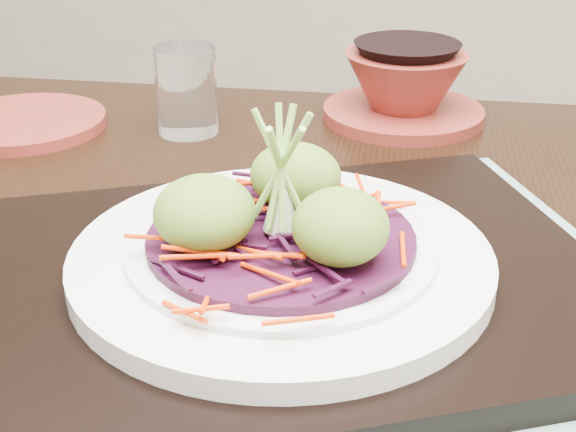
% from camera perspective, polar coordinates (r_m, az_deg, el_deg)
% --- Properties ---
extents(dining_table, '(1.20, 0.84, 0.72)m').
position_cam_1_polar(dining_table, '(0.66, -0.45, -9.53)').
color(dining_table, black).
rests_on(dining_table, ground).
extents(placemat, '(0.61, 0.56, 0.00)m').
position_cam_1_polar(placemat, '(0.54, -0.48, -5.77)').
color(placemat, gray).
rests_on(placemat, dining_table).
extents(serving_tray, '(0.52, 0.47, 0.02)m').
position_cam_1_polar(serving_tray, '(0.53, -0.48, -4.71)').
color(serving_tray, black).
rests_on(serving_tray, placemat).
extents(white_plate, '(0.28, 0.28, 0.02)m').
position_cam_1_polar(white_plate, '(0.52, -0.49, -2.96)').
color(white_plate, silver).
rests_on(white_plate, serving_tray).
extents(cabbage_bed, '(0.17, 0.17, 0.01)m').
position_cam_1_polar(cabbage_bed, '(0.52, -0.49, -1.61)').
color(cabbage_bed, '#3A0B29').
rests_on(cabbage_bed, white_plate).
extents(carrot_julienne, '(0.21, 0.21, 0.01)m').
position_cam_1_polar(carrot_julienne, '(0.51, -0.50, -0.77)').
color(carrot_julienne, red).
rests_on(carrot_julienne, cabbage_bed).
extents(guacamole_scoops, '(0.15, 0.13, 0.05)m').
position_cam_1_polar(guacamole_scoops, '(0.51, -0.52, 0.81)').
color(guacamole_scoops, '#557824').
rests_on(guacamole_scoops, cabbage_bed).
extents(scallion_garnish, '(0.06, 0.06, 0.10)m').
position_cam_1_polar(scallion_garnish, '(0.50, -0.51, 3.04)').
color(scallion_garnish, '#86B94A').
rests_on(scallion_garnish, cabbage_bed).
extents(terracotta_side_plate, '(0.22, 0.22, 0.01)m').
position_cam_1_polar(terracotta_side_plate, '(0.89, -18.26, 6.32)').
color(terracotta_side_plate, maroon).
rests_on(terracotta_side_plate, dining_table).
extents(water_glass, '(0.07, 0.07, 0.09)m').
position_cam_1_polar(water_glass, '(0.83, -7.23, 8.85)').
color(water_glass, white).
rests_on(water_glass, dining_table).
extents(terracotta_bowl_set, '(0.18, 0.18, 0.07)m').
position_cam_1_polar(terracotta_bowl_set, '(0.87, 8.28, 8.86)').
color(terracotta_bowl_set, maroon).
rests_on(terracotta_bowl_set, dining_table).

